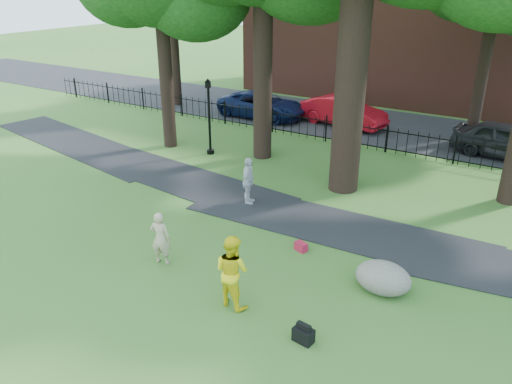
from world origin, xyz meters
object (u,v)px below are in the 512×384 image
Objects in this scene: boulder at (383,276)px; man at (232,271)px; red_sedan at (344,111)px; woman at (160,238)px; lamppost at (209,118)px.

man is at bearing -139.58° from boulder.
man reaches higher than red_sedan.
man is (2.78, -0.54, 0.16)m from woman.
lamppost is at bearing -42.40° from man.
woman is 0.83× the size of man.
woman reaches higher than red_sedan.
boulder is at bearing -53.04° from lamppost.
woman is 0.34× the size of red_sedan.
lamppost reaches higher than woman.
man is 0.56× the size of lamppost.
woman is 2.84m from man.
man is 1.31× the size of boulder.
red_sedan is at bearing 44.64° from lamppost.
man is 3.94m from boulder.
woman is at bearing -2.63° from man.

